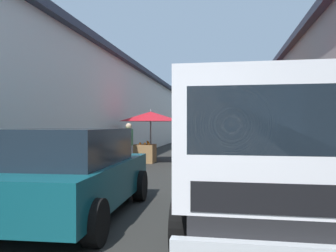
{
  "coord_description": "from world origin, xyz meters",
  "views": [
    {
      "loc": [
        -1.11,
        -0.95,
        1.52
      ],
      "look_at": [
        8.0,
        0.55,
        1.48
      ],
      "focal_mm": 37.63,
      "sensor_mm": 36.0,
      "label": 1
    }
  ],
  "objects": [
    {
      "name": "hatchback_car",
      "position": [
        4.31,
        1.55,
        0.74
      ],
      "size": [
        3.96,
        2.03,
        1.45
      ],
      "color": "#0F4C56",
      "rests_on": "ground"
    },
    {
      "name": "plastic_stool",
      "position": [
        14.83,
        0.86,
        0.33
      ],
      "size": [
        0.3,
        0.3,
        0.43
      ],
      "color": "#194CB2",
      "rests_on": "ground"
    },
    {
      "name": "vendor_in_shade",
      "position": [
        10.94,
        2.44,
        0.9
      ],
      "size": [
        0.63,
        0.21,
        1.57
      ],
      "color": "navy",
      "rests_on": "ground"
    },
    {
      "name": "fruit_stall_mid_lane",
      "position": [
        16.93,
        -2.0,
        1.75
      ],
      "size": [
        2.65,
        2.65,
        2.23
      ],
      "color": "#9E9EA3",
      "rests_on": "ground"
    },
    {
      "name": "fruit_stall_near_right",
      "position": [
        12.76,
        2.07,
        1.61
      ],
      "size": [
        2.55,
        2.55,
        2.12
      ],
      "color": "#9E9EA3",
      "rests_on": "ground"
    },
    {
      "name": "building_left_whitewash",
      "position": [
        15.75,
        7.03,
        2.29
      ],
      "size": [
        49.8,
        7.5,
        4.56
      ],
      "color": "silver",
      "rests_on": "ground"
    },
    {
      "name": "fruit_stall_far_left",
      "position": [
        6.96,
        -2.43,
        1.72
      ],
      "size": [
        2.84,
        2.84,
        2.19
      ],
      "color": "#9E9EA3",
      "rests_on": "ground"
    },
    {
      "name": "fruit_stall_far_right",
      "position": [
        12.26,
        -2.05,
        1.73
      ],
      "size": [
        2.44,
        2.44,
        2.31
      ],
      "color": "#9E9EA3",
      "rests_on": "ground"
    },
    {
      "name": "delivery_truck",
      "position": [
        3.54,
        -1.35,
        1.04
      ],
      "size": [
        4.95,
        2.03,
        2.08
      ],
      "color": "black",
      "rests_on": "ground"
    },
    {
      "name": "ground",
      "position": [
        13.5,
        0.0,
        0.0
      ],
      "size": [
        90.0,
        90.0,
        0.0
      ],
      "primitive_type": "plane",
      "color": "#282826"
    },
    {
      "name": "vendor_by_crates",
      "position": [
        8.44,
        -2.01,
        0.98
      ],
      "size": [
        0.43,
        0.58,
        1.68
      ],
      "color": "navy",
      "rests_on": "ground"
    }
  ]
}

